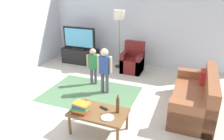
{
  "coord_description": "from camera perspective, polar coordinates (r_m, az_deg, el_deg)",
  "views": [
    {
      "loc": [
        1.69,
        -3.69,
        2.52
      ],
      "look_at": [
        0.0,
        0.6,
        0.65
      ],
      "focal_mm": 34.8,
      "sensor_mm": 36.0,
      "label": 1
    }
  ],
  "objects": [
    {
      "name": "ground",
      "position": [
        4.78,
        -2.68,
        -9.79
      ],
      "size": [
        7.8,
        7.8,
        0.0
      ],
      "primitive_type": "plane",
      "color": "beige"
    },
    {
      "name": "wall_back",
      "position": [
        7.0,
        7.38,
        12.27
      ],
      "size": [
        6.0,
        0.12,
        2.7
      ],
      "primitive_type": "cube",
      "color": "silver",
      "rests_on": "ground"
    },
    {
      "name": "area_rug",
      "position": [
        5.33,
        -5.64,
        -6.18
      ],
      "size": [
        2.2,
        1.6,
        0.01
      ],
      "primitive_type": "cube",
      "color": "#4C724C",
      "rests_on": "ground"
    },
    {
      "name": "tv_stand",
      "position": [
        7.29,
        -8.29,
        3.65
      ],
      "size": [
        1.2,
        0.44,
        0.5
      ],
      "color": "black",
      "rests_on": "ground"
    },
    {
      "name": "tv",
      "position": [
        7.11,
        -8.64,
        8.23
      ],
      "size": [
        1.1,
        0.28,
        0.71
      ],
      "color": "black",
      "rests_on": "tv_stand"
    },
    {
      "name": "couch",
      "position": [
        4.83,
        21.45,
        -7.07
      ],
      "size": [
        0.8,
        1.8,
        0.86
      ],
      "color": "brown",
      "rests_on": "ground"
    },
    {
      "name": "armchair",
      "position": [
        6.56,
        5.47,
        2.19
      ],
      "size": [
        0.6,
        0.6,
        0.9
      ],
      "color": "maroon",
      "rests_on": "ground"
    },
    {
      "name": "floor_lamp",
      "position": [
        6.58,
        2.03,
        13.54
      ],
      "size": [
        0.36,
        0.36,
        1.78
      ],
      "color": "#262626",
      "rests_on": "ground"
    },
    {
      "name": "child_near_tv",
      "position": [
        5.59,
        -4.97,
        1.8
      ],
      "size": [
        0.3,
        0.2,
        0.98
      ],
      "color": "#4C4C59",
      "rests_on": "ground"
    },
    {
      "name": "child_center",
      "position": [
        5.1,
        -1.94,
        0.85
      ],
      "size": [
        0.38,
        0.18,
        1.12
      ],
      "color": "#4C4C59",
      "rests_on": "ground"
    },
    {
      "name": "coffee_table",
      "position": [
        3.89,
        -3.55,
        -11.44
      ],
      "size": [
        1.0,
        0.6,
        0.42
      ],
      "color": "brown",
      "rests_on": "ground"
    },
    {
      "name": "book_stack",
      "position": [
        3.85,
        -8.17,
        -9.7
      ],
      "size": [
        0.3,
        0.24,
        0.17
      ],
      "color": "red",
      "rests_on": "coffee_table"
    },
    {
      "name": "bottle",
      "position": [
        3.76,
        1.52,
        -9.2
      ],
      "size": [
        0.06,
        0.06,
        0.34
      ],
      "color": "#4C3319",
      "rests_on": "coffee_table"
    },
    {
      "name": "tv_remote",
      "position": [
        3.94,
        -2.15,
        -9.99
      ],
      "size": [
        0.18,
        0.11,
        0.02
      ],
      "primitive_type": "cube",
      "rotation": [
        0.0,
        0.0,
        -0.37
      ],
      "color": "black",
      "rests_on": "coffee_table"
    },
    {
      "name": "soda_can",
      "position": [
        4.03,
        -6.9,
        -8.5
      ],
      "size": [
        0.07,
        0.07,
        0.12
      ],
      "primitive_type": "cylinder",
      "color": "red",
      "rests_on": "coffee_table"
    },
    {
      "name": "plate",
      "position": [
        3.7,
        -1.19,
        -12.37
      ],
      "size": [
        0.22,
        0.22,
        0.02
      ],
      "color": "white",
      "rests_on": "coffee_table"
    }
  ]
}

